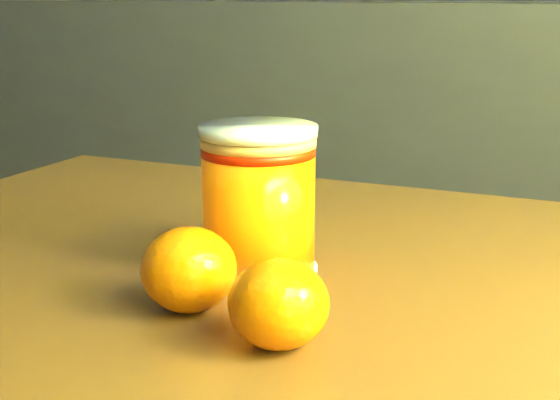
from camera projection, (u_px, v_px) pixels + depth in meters
The scene contains 4 objects.
kitchen_counter at pixel (234, 167), 2.17m from camera, with size 3.15×0.60×0.90m, color #46454A.
juice_glass at pixel (259, 200), 0.55m from camera, with size 0.08×0.08×0.10m.
orange_front at pixel (189, 269), 0.49m from camera, with size 0.06×0.06×0.05m, color orange.
orange_back at pixel (279, 304), 0.44m from camera, with size 0.06×0.06×0.05m, color orange.
Camera 1 is at (1.24, -0.28, 0.92)m, focal length 50.00 mm.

